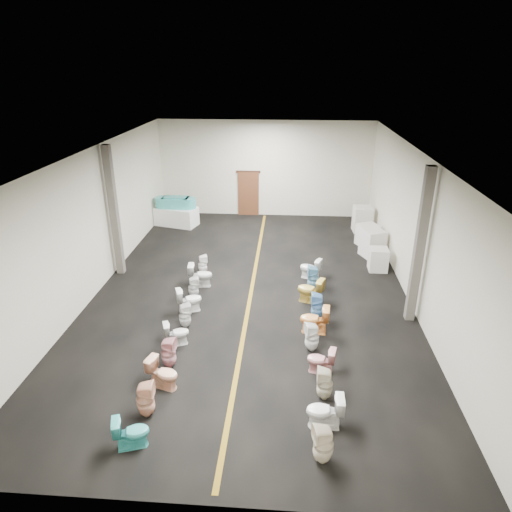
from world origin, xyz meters
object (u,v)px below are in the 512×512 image
object	(u,v)px
toilet_left_3	(169,353)
toilet_left_8	(200,275)
display_table	(176,216)
toilet_left_4	(176,333)
appliance_crate_d	(362,219)
toilet_left_9	(203,264)
appliance_crate_c	(368,235)
toilet_right_7	(310,290)
toilet_right_8	(313,278)
toilet_left_1	(145,399)
toilet_right_3	(321,360)
toilet_left_6	(189,300)
toilet_right_4	(312,337)
appliance_crate_a	(378,259)
appliance_crate_b	(373,243)
toilet_right_5	(314,320)
bathtub	(175,202)
toilet_left_2	(163,373)
toilet_left_5	(185,316)
toilet_right_1	(325,411)
toilet_right_2	(325,384)
toilet_right_9	(310,268)
toilet_left_0	(131,432)
toilet_right_6	(317,306)
toilet_left_7	(193,287)
toilet_right_0	(323,444)

from	to	relation	value
toilet_left_3	toilet_left_8	distance (m)	4.41
display_table	toilet_left_4	distance (m)	9.73
appliance_crate_d	toilet_left_9	bearing A→B (deg)	-142.20
display_table	appliance_crate_c	bearing A→B (deg)	-12.92
toilet_right_7	toilet_right_8	bearing A→B (deg)	-167.69
toilet_left_1	toilet_right_3	size ratio (longest dim) A/B	1.22
display_table	toilet_left_8	xyz separation A→B (m)	(2.23, -6.03, -0.02)
appliance_crate_d	toilet_left_6	bearing A→B (deg)	-129.36
toilet_right_4	appliance_crate_a	bearing A→B (deg)	138.01
appliance_crate_b	toilet_right_5	xyz separation A→B (m)	(-2.46, -5.61, -0.12)
toilet_left_1	bathtub	bearing A→B (deg)	5.69
toilet_left_3	toilet_right_4	world-z (taller)	toilet_right_4
appliance_crate_c	toilet_left_4	world-z (taller)	appliance_crate_c
toilet_left_3	toilet_right_8	xyz separation A→B (m)	(3.70, 4.39, 0.03)
toilet_left_1	toilet_right_4	xyz separation A→B (m)	(3.58, 2.64, -0.01)
appliance_crate_d	toilet_left_9	xyz separation A→B (m)	(-6.23, -4.83, -0.21)
toilet_left_2	appliance_crate_c	bearing A→B (deg)	-16.18
appliance_crate_d	toilet_left_2	xyz separation A→B (m)	(-6.02, -10.98, -0.18)
toilet_right_4	toilet_right_5	world-z (taller)	same
toilet_left_5	toilet_right_1	world-z (taller)	toilet_right_1
toilet_right_8	toilet_right_7	bearing A→B (deg)	-8.39
toilet_right_8	toilet_right_2	bearing A→B (deg)	0.50
toilet_left_1	toilet_left_2	distance (m)	0.95
toilet_left_1	toilet_right_2	distance (m)	3.87
toilet_right_4	toilet_right_8	distance (m)	3.45
toilet_left_1	toilet_right_8	world-z (taller)	toilet_right_8
toilet_left_3	toilet_right_7	xyz separation A→B (m)	(3.57, 3.54, 0.02)
toilet_right_2	toilet_right_7	size ratio (longest dim) A/B	0.94
toilet_left_8	toilet_right_4	world-z (taller)	toilet_right_4
toilet_left_3	toilet_right_1	distance (m)	4.06
appliance_crate_d	toilet_right_9	bearing A→B (deg)	-116.23
toilet_right_2	toilet_right_7	world-z (taller)	toilet_right_7
appliance_crate_b	appliance_crate_d	size ratio (longest dim) A/B	0.94
toilet_right_1	toilet_right_8	xyz separation A→B (m)	(0.03, 6.13, 0.04)
toilet_left_0	appliance_crate_c	bearing A→B (deg)	-47.10
toilet_left_0	toilet_left_3	bearing A→B (deg)	-19.98
toilet_left_3	toilet_left_4	world-z (taller)	toilet_left_3
display_table	appliance_crate_d	world-z (taller)	appliance_crate_d
toilet_right_7	toilet_left_8	bearing A→B (deg)	-82.61
appliance_crate_a	toilet_left_2	bearing A→B (deg)	-131.18
toilet_right_6	toilet_right_7	world-z (taller)	toilet_right_7
toilet_right_8	toilet_right_9	size ratio (longest dim) A/B	1.14
toilet_right_5	toilet_left_7	bearing A→B (deg)	-109.63
appliance_crate_c	toilet_left_5	distance (m)	9.05
toilet_left_3	appliance_crate_d	bearing A→B (deg)	-26.06
appliance_crate_d	toilet_right_0	world-z (taller)	appliance_crate_d
toilet_left_5	toilet_left_6	bearing A→B (deg)	-16.57
appliance_crate_c	toilet_right_0	world-z (taller)	appliance_crate_c
toilet_left_7	toilet_right_5	distance (m)	4.14
toilet_right_6	toilet_right_9	bearing A→B (deg)	-176.69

